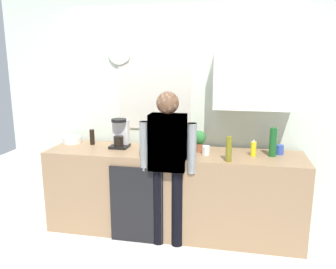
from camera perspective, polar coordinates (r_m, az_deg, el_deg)
The scene contains 17 objects.
ground_plane at distance 3.76m, azimuth -0.05°, elevation -17.82°, with size 8.00×8.00×0.00m, color silver.
kitchen_counter at distance 3.82m, azimuth 0.85°, elevation -9.61°, with size 2.78×0.64×0.92m, color #937251.
dishwasher_panel at distance 3.62m, azimuth -5.38°, elevation -11.80°, with size 0.56×0.02×0.83m, color black.
back_wall_assembly at distance 3.96m, azimuth 3.46°, elevation 4.67°, with size 4.38×0.42×2.60m.
coffee_maker at distance 3.88m, azimuth -8.05°, elevation 0.00°, with size 0.20×0.20×0.33m.
bottle_green_wine at distance 3.64m, azimuth 17.23°, elevation -1.24°, with size 0.07×0.07×0.30m, color #195923.
bottle_amber_beer at distance 3.85m, azimuth 2.25°, elevation -0.48°, with size 0.06×0.06×0.23m, color brown.
bottle_dark_sauce at distance 4.07m, azimuth -12.63°, elevation -0.42°, with size 0.06×0.06×0.18m, color black.
bottle_olive_oil at distance 3.35m, azimuth 10.17°, elevation -2.44°, with size 0.06×0.06×0.25m, color olive.
cup_white_mug at distance 3.58m, azimuth 6.38°, elevation -2.66°, with size 0.08×0.08×0.10m, color white.
cup_blue_mug at distance 3.76m, azimuth 18.23°, elevation -2.44°, with size 0.08×0.08×0.10m, color #3351B2.
cup_terracotta_mug at distance 3.85m, azimuth -1.00°, elevation -1.51°, with size 0.08×0.08×0.09m, color #B26647.
mixing_bowl at distance 4.22m, azimuth -15.83°, elevation -0.84°, with size 0.22×0.22×0.08m, color white.
potted_plant at distance 3.68m, azimuth 5.22°, elevation -0.86°, with size 0.15×0.15×0.23m.
dish_soap at distance 3.61m, azimuth 14.16°, elevation -2.32°, with size 0.06×0.06×0.18m.
person_at_sink at distance 3.38m, azimuth -0.05°, elevation -3.81°, with size 0.57×0.22×1.60m.
person_guest at distance 3.38m, azimuth -0.05°, elevation -3.81°, with size 0.57×0.22×1.60m.
Camera 1 is at (0.64, -3.18, 1.90)m, focal length 36.28 mm.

